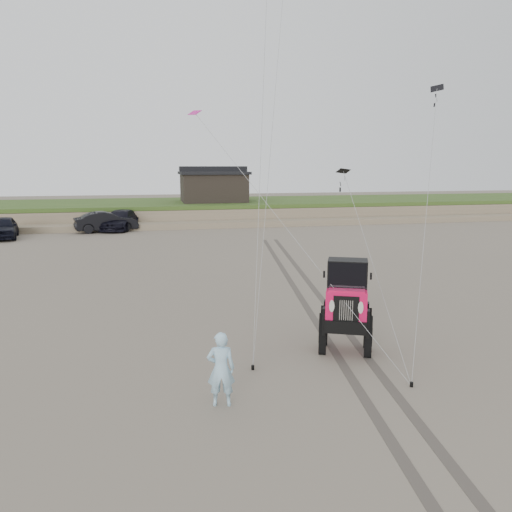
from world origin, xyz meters
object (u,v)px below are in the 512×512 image
(cabin, at_px, (213,186))
(truck_a, at_px, (3,228))
(truck_c, at_px, (121,220))
(man, at_px, (221,369))
(truck_b, at_px, (106,222))
(jeep, at_px, (346,316))

(cabin, bearing_deg, truck_a, -150.38)
(truck_c, distance_m, man, 31.93)
(truck_c, height_order, man, man)
(truck_b, distance_m, jeep, 29.48)
(man, bearing_deg, cabin, -88.47)
(jeep, bearing_deg, truck_b, 130.07)
(cabin, distance_m, jeep, 35.46)
(truck_b, height_order, man, man)
(truck_b, height_order, jeep, jeep)
(truck_a, relative_size, truck_c, 0.85)
(truck_b, height_order, truck_c, truck_b)
(truck_a, bearing_deg, cabin, 20.00)
(truck_a, height_order, truck_b, truck_b)
(cabin, xyz_separation_m, truck_b, (-9.50, -7.15, -2.44))
(cabin, height_order, jeep, cabin)
(truck_c, xyz_separation_m, man, (3.56, -31.73, 0.06))
(truck_b, xyz_separation_m, man, (4.60, -30.63, 0.05))
(cabin, distance_m, man, 38.18)
(truck_b, distance_m, man, 30.98)
(truck_b, bearing_deg, truck_c, -56.42)
(truck_a, height_order, jeep, jeep)
(man, bearing_deg, truck_c, -74.69)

